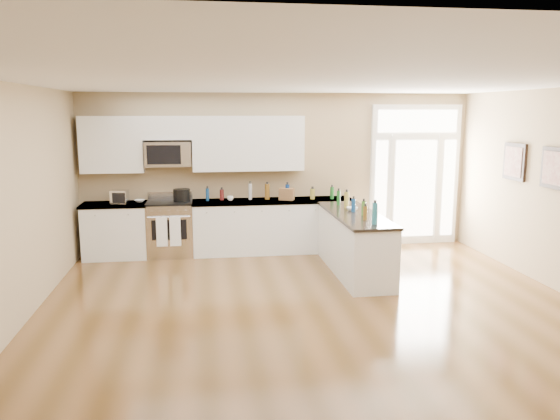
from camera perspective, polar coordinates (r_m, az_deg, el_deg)
name	(u,v)px	position (r m, az deg, el deg)	size (l,w,h in m)	color
ground	(328,332)	(6.39, 5.06, -12.58)	(8.00, 8.00, 0.00)	#543817
room_shell	(331,183)	(5.94, 5.32, 2.81)	(8.00, 8.00, 8.00)	tan
back_cabinet_left	(116,232)	(9.75, -16.77, -2.24)	(1.10, 0.66, 0.94)	silver
back_cabinet_right	(273,228)	(9.71, -0.73, -1.85)	(2.85, 0.66, 0.94)	silver
peninsula_cabinet	(354,245)	(8.54, 7.76, -3.66)	(0.69, 2.32, 0.94)	silver
upper_cabinet_left	(112,145)	(9.70, -17.15, 6.56)	(1.04, 0.33, 0.95)	silver
upper_cabinet_right	(248,143)	(9.61, -3.33, 6.96)	(1.94, 0.33, 0.95)	silver
upper_cabinet_short	(167,128)	(9.58, -11.69, 8.41)	(0.82, 0.33, 0.40)	silver
microwave	(168,154)	(9.57, -11.61, 5.77)	(0.78, 0.41, 0.42)	silver
entry_door	(415,175)	(10.51, 13.89, 3.56)	(1.70, 0.10, 2.60)	white
wall_art_near	(514,162)	(9.32, 23.29, 4.66)	(0.05, 0.58, 0.58)	black
wall_art_far	(555,168)	(8.48, 26.77, 3.92)	(0.05, 0.58, 0.58)	black
kitchen_range	(170,228)	(9.64, -11.38, -1.89)	(0.78, 0.69, 1.08)	silver
stockpot	(182,195)	(9.56, -10.24, 1.59)	(0.29, 0.29, 0.22)	black
toaster_oven	(120,197)	(9.58, -16.42, 1.32)	(0.27, 0.21, 0.23)	silver
cardboard_box	(287,194)	(9.60, 0.71, 1.68)	(0.25, 0.18, 0.21)	brown
bowl_left	(140,201)	(9.69, -14.44, 0.94)	(0.17, 0.17, 0.04)	white
bowl_peninsula	(352,209)	(8.64, 7.56, 0.12)	(0.18, 0.18, 0.06)	white
cup_counter	(230,198)	(9.56, -5.22, 1.23)	(0.10, 0.10, 0.08)	white
counter_bottles	(308,198)	(9.03, 2.95, 1.24)	(2.36, 2.46, 0.30)	#19591E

